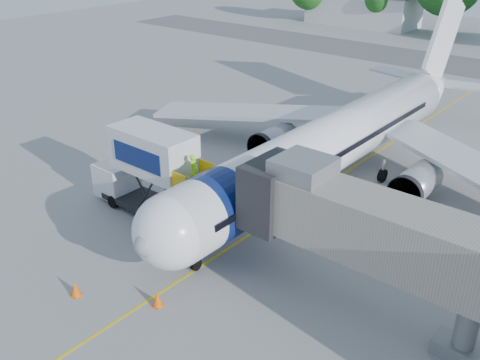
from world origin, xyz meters
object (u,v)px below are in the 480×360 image
Objects in this scene: jet_bridge at (370,229)px; catering_hiloader at (147,171)px; aircraft at (338,140)px; ground_tug at (134,359)px.

catering_hiloader is at bearing -179.99° from jet_bridge.
catering_hiloader is at bearing -119.39° from aircraft.
catering_hiloader is 2.37× the size of ground_tug.
ground_tug is (2.98, -20.12, -2.25)m from aircraft.
jet_bridge is at bearing 0.01° from catering_hiloader.
ground_tug is (9.24, -8.99, -2.07)m from catering_hiloader.
aircraft reaches higher than ground_tug.
aircraft is 12.77m from catering_hiloader.
jet_bridge is 10.93m from ground_tug.
catering_hiloader is (-14.26, -0.00, -1.58)m from jet_bridge.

